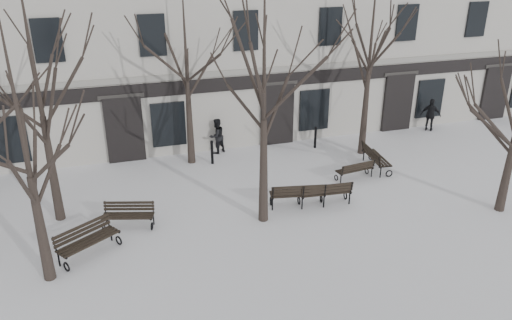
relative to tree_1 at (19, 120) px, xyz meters
name	(u,v)px	position (x,y,z in m)	size (l,w,h in m)	color
ground	(257,240)	(6.27, 0.10, -4.79)	(100.00, 100.00, 0.00)	white
building	(180,15)	(6.27, 13.06, 0.73)	(40.40, 10.20, 11.40)	#B4B0A6
tree_1	(19,120)	(0.00, 0.00, 0.00)	(5.36, 5.36, 7.66)	black
tree_2	(264,64)	(6.87, 1.31, 0.66)	(6.10, 6.10, 8.71)	black
tree_4	(33,59)	(0.14, 3.52, 0.79)	(6.25, 6.25, 8.92)	black
tree_5	(186,51)	(5.44, 7.01, 0.10)	(5.47, 5.47, 7.82)	black
tree_6	(372,33)	(13.08, 5.73, 0.64)	(6.08, 6.08, 8.68)	black
bench_0	(87,239)	(1.08, 0.92, -4.26)	(1.98, 1.62, 0.98)	black
bench_1	(298,194)	(8.35, 1.80, -4.24)	(2.08, 1.09, 1.00)	black
bench_2	(325,192)	(9.36, 1.65, -4.26)	(1.97, 0.86, 0.97)	black
bench_3	(128,214)	(2.40, 2.26, -4.32)	(1.79, 1.07, 0.86)	black
bench_4	(355,169)	(11.46, 3.30, -4.35)	(1.66, 0.80, 0.81)	black
bench_5	(375,157)	(12.76, 4.00, -4.27)	(0.90, 1.96, 0.96)	black
bollard_a	(212,151)	(6.27, 6.58, -4.21)	(0.14, 0.14, 1.08)	black
bollard_b	(315,136)	(11.30, 6.95, -4.22)	(0.14, 0.14, 1.06)	black
pedestrian_b	(217,153)	(6.77, 7.75, -4.79)	(0.80, 0.62, 1.64)	black
pedestrian_c	(429,130)	(17.87, 7.38, -4.79)	(0.98, 0.41, 1.67)	black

